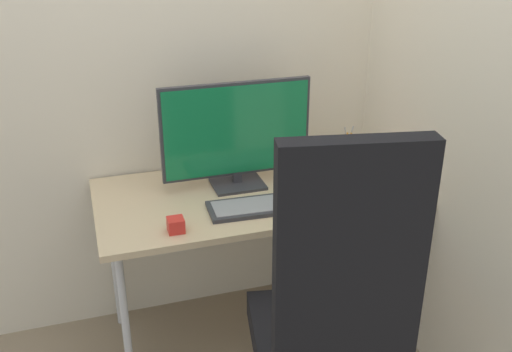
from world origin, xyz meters
TOP-DOWN VIEW (x-y plane):
  - ground_plane at (0.00, 0.00)m, footprint 8.00×8.00m
  - wall_back at (0.00, 0.36)m, footprint 2.83×0.04m
  - wall_side_right at (0.69, -0.22)m, footprint 0.04×2.18m
  - desk at (0.00, 0.00)m, footprint 1.32×0.67m
  - office_chair at (0.02, -0.76)m, footprint 0.58×0.63m
  - monitor at (-0.05, 0.09)m, footprint 0.63×0.17m
  - keyboard at (0.01, -0.16)m, footprint 0.48×0.19m
  - mouse at (0.32, -0.13)m, footprint 0.07×0.10m
  - pen_holder at (0.50, 0.17)m, footprint 0.09×0.09m
  - notebook at (0.50, -0.16)m, footprint 0.20×0.19m
  - desk_clamp_accessory at (-0.38, -0.24)m, footprint 0.06×0.06m

SIDE VIEW (x-z plane):
  - ground_plane at x=0.00m, z-range 0.00..0.00m
  - office_chair at x=0.02m, z-range -0.01..1.29m
  - desk at x=0.00m, z-range 0.32..1.06m
  - keyboard at x=0.01m, z-range 0.74..0.76m
  - notebook at x=0.50m, z-range 0.74..0.77m
  - mouse at x=0.32m, z-range 0.74..0.78m
  - desk_clamp_accessory at x=-0.38m, z-range 0.74..0.79m
  - pen_holder at x=0.50m, z-range 0.70..0.88m
  - monitor at x=-0.05m, z-range 0.75..1.20m
  - wall_back at x=0.00m, z-range 0.00..2.80m
  - wall_side_right at x=0.69m, z-range 0.00..2.80m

